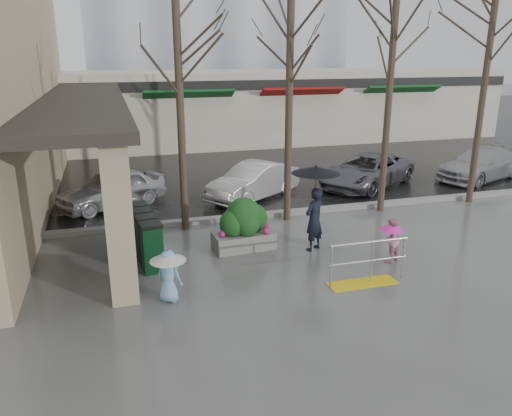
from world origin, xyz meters
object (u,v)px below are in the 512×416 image
woman (315,200)px  child_blue (168,270)px  handrail (366,268)px  tree_midwest (290,45)px  tree_east (490,40)px  news_boxes (145,236)px  planter (244,224)px  child_pink (391,237)px  car_c (367,171)px  car_a (111,189)px  tree_west (178,50)px  car_d (481,164)px  tree_mideast (392,58)px  car_b (254,181)px

woman → child_blue: woman is taller
handrail → tree_midwest: bearing=91.9°
tree_east → news_boxes: (-11.29, -1.93, -4.77)m
handrail → tree_midwest: 6.83m
planter → child_blue: bearing=-133.2°
tree_midwest → planter: size_ratio=4.21×
child_pink → car_c: car_c is taller
news_boxes → child_pink: bearing=-24.5°
news_boxes → car_a: (-0.74, 4.89, 0.02)m
tree_west → car_d: tree_west is taller
woman → news_boxes: (-4.31, 0.64, -0.77)m
tree_midwest → woman: (-0.18, -2.57, -3.85)m
handrail → child_blue: 4.39m
tree_mideast → planter: 6.98m
handrail → child_pink: child_pink is taller
tree_west → planter: 4.99m
child_pink → car_c: (2.99, 6.75, -0.01)m
planter → car_a: size_ratio=0.45×
tree_west → tree_midwest: 3.20m
tree_east → car_d: size_ratio=1.66×
tree_west → planter: tree_west is taller
tree_east → planter: size_ratio=4.34×
tree_west → car_d: bearing=11.8°
planter → tree_east: bearing=12.6°
news_boxes → planter: bearing=-7.1°
woman → car_a: size_ratio=0.62×
tree_midwest → child_pink: tree_midwest is taller
car_c → car_b: bearing=-117.2°
car_c → tree_mideast: bearing=-51.2°
tree_mideast → car_d: (6.10, 2.64, -4.23)m
child_blue → car_c: bearing=-102.2°
tree_east → planter: (-8.73, -1.96, -4.71)m
handrail → tree_east: 9.60m
planter → car_d: size_ratio=0.38×
woman → car_a: bearing=-77.1°
handrail → child_pink: 1.55m
tree_east → car_c: (-2.47, 2.92, -4.75)m
tree_midwest → planter: 5.33m
tree_west → tree_midwest: tree_midwest is taller
tree_east → car_a: bearing=166.2°
planter → handrail: bearing=-53.7°
handrail → car_a: (-5.39, 7.76, 0.25)m
car_c → news_boxes: bearing=-93.0°
woman → car_a: woman is taller
tree_mideast → car_a: (-8.53, 2.96, -4.23)m
tree_mideast → woman: tree_mideast is taller
planter → woman: bearing=-19.4°
car_b → car_c: size_ratio=0.84×
tree_east → car_b: tree_east is taller
tree_east → child_blue: tree_east is taller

